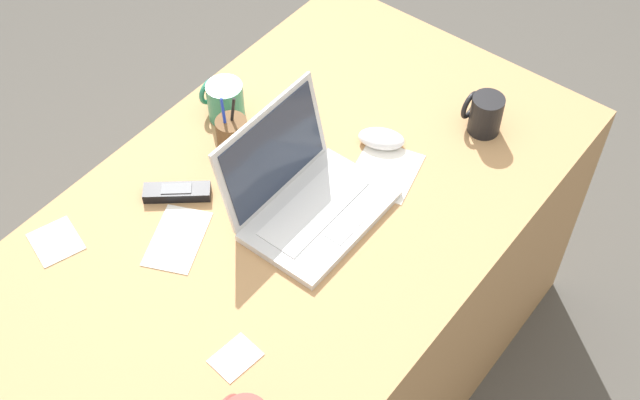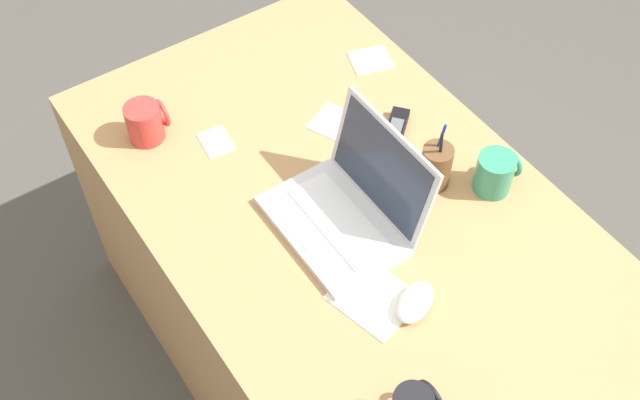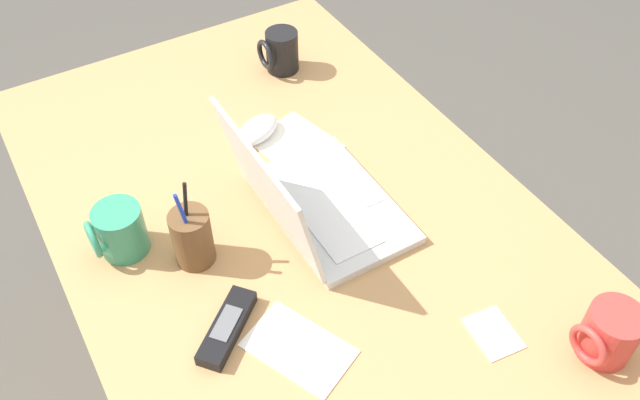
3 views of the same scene
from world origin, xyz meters
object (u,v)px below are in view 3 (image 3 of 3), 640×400
object	(u,v)px
cordless_phone	(227,327)
laptop	(311,201)
pen_holder	(192,237)
coffee_mug_spare	(281,51)
coffee_mug_white	(608,334)
coffee_mug_tall	(119,231)
computer_mouse	(257,130)

from	to	relation	value
cordless_phone	laptop	bearing A→B (deg)	-59.11
laptop	cordless_phone	size ratio (longest dim) A/B	2.28
laptop	cordless_phone	world-z (taller)	laptop
pen_holder	coffee_mug_spare	bearing A→B (deg)	-43.49
laptop	coffee_mug_white	bearing A→B (deg)	-152.28
coffee_mug_tall	coffee_mug_spare	distance (m)	0.62
coffee_mug_spare	cordless_phone	bearing A→B (deg)	144.66
pen_holder	laptop	bearing A→B (deg)	-95.76
coffee_mug_tall	laptop	bearing A→B (deg)	-108.30
laptop	cordless_phone	xyz separation A→B (m)	(-0.15, 0.25, -0.04)
computer_mouse	coffee_mug_white	distance (m)	0.79
pen_holder	coffee_mug_tall	bearing A→B (deg)	50.22
coffee_mug_white	pen_holder	bearing A→B (deg)	43.55
computer_mouse	coffee_mug_spare	bearing A→B (deg)	-64.97
cordless_phone	pen_holder	bearing A→B (deg)	-5.93
laptop	coffee_mug_spare	world-z (taller)	laptop
pen_holder	coffee_mug_white	bearing A→B (deg)	-136.45
computer_mouse	cordless_phone	bearing A→B (deg)	122.31
cordless_phone	pen_holder	xyz separation A→B (m)	(0.17, -0.02, 0.04)
laptop	computer_mouse	world-z (taller)	laptop
laptop	coffee_mug_white	world-z (taller)	laptop
laptop	pen_holder	distance (m)	0.23
laptop	coffee_mug_spare	bearing A→B (deg)	-21.61
computer_mouse	coffee_mug_tall	bearing A→B (deg)	88.68
coffee_mug_white	cordless_phone	world-z (taller)	coffee_mug_white
cordless_phone	coffee_mug_spare	bearing A→B (deg)	-35.34
laptop	coffee_mug_spare	xyz separation A→B (m)	(0.45, -0.18, 0.00)
computer_mouse	coffee_mug_tall	distance (m)	0.39
laptop	coffee_mug_tall	size ratio (longest dim) A/B	3.25
computer_mouse	cordless_phone	world-z (taller)	computer_mouse
coffee_mug_tall	coffee_mug_spare	bearing A→B (deg)	-56.22
cordless_phone	coffee_mug_tall	bearing A→B (deg)	18.67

